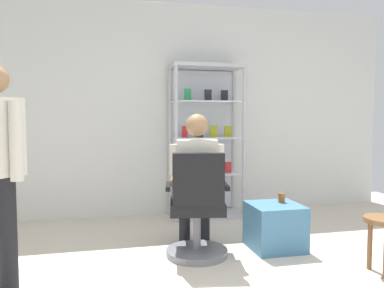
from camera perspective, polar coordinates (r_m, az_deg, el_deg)
name	(u,v)px	position (r m, az deg, el deg)	size (l,w,h in m)	color
back_wall	(171,110)	(5.08, -3.14, 5.00)	(6.00, 0.10, 2.70)	silver
display_cabinet_main	(205,140)	(4.94, 1.94, 0.54)	(0.90, 0.45, 1.90)	#B7B7BC
office_chair	(197,215)	(3.53, 0.78, -10.27)	(0.60, 0.57, 0.96)	slate
seated_shopkeeper	(196,176)	(3.63, 0.62, -4.75)	(0.54, 0.61, 1.29)	black
storage_crate	(275,226)	(3.90, 12.01, -11.69)	(0.48, 0.47, 0.43)	teal
tea_glass	(282,198)	(3.93, 12.94, -7.66)	(0.06, 0.06, 0.09)	brown
wooden_stool	(384,229)	(3.57, 26.26, -11.08)	(0.32, 0.32, 0.46)	brown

